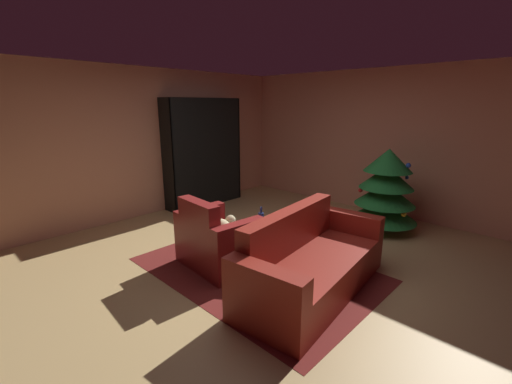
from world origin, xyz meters
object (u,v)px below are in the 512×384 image
object	(u,v)px
armchair_red	(217,242)
couch_red	(310,264)
bottle_on_table	(261,221)
book_stack_on_table	(259,232)
bookshelf_unit	(208,154)
coffee_table	(256,238)
decorated_tree	(386,190)

from	to	relation	value
armchair_red	couch_red	bearing A→B (deg)	16.70
armchair_red	bottle_on_table	distance (m)	0.61
armchair_red	book_stack_on_table	xyz separation A→B (m)	(0.42, 0.31, 0.16)
bookshelf_unit	couch_red	bearing A→B (deg)	-21.22
coffee_table	decorated_tree	world-z (taller)	decorated_tree
book_stack_on_table	decorated_tree	size ratio (longest dim) A/B	0.18
book_stack_on_table	bottle_on_table	bearing A→B (deg)	123.23
bookshelf_unit	coffee_table	world-z (taller)	bookshelf_unit
bookshelf_unit	book_stack_on_table	bearing A→B (deg)	-26.91
bookshelf_unit	decorated_tree	size ratio (longest dim) A/B	1.59
book_stack_on_table	bottle_on_table	size ratio (longest dim) A/B	0.80
bottle_on_table	decorated_tree	distance (m)	2.27
couch_red	decorated_tree	distance (m)	2.33
bookshelf_unit	armchair_red	size ratio (longest dim) A/B	2.05
couch_red	bottle_on_table	world-z (taller)	couch_red
couch_red	coffee_table	world-z (taller)	couch_red
decorated_tree	bottle_on_table	bearing A→B (deg)	-106.14
armchair_red	bookshelf_unit	bearing A→B (deg)	143.54
couch_red	coffee_table	size ratio (longest dim) A/B	3.19
couch_red	decorated_tree	xyz separation A→B (m)	(-0.20, 2.29, 0.36)
couch_red	coffee_table	bearing A→B (deg)	-176.27
book_stack_on_table	bottle_on_table	distance (m)	0.20
coffee_table	bottle_on_table	bearing A→B (deg)	112.24
armchair_red	couch_red	xyz separation A→B (m)	(1.15, 0.34, -0.02)
armchair_red	book_stack_on_table	size ratio (longest dim) A/B	4.23
book_stack_on_table	decorated_tree	distance (m)	2.39
coffee_table	decorated_tree	distance (m)	2.42
bookshelf_unit	couch_red	size ratio (longest dim) A/B	0.99
armchair_red	bottle_on_table	size ratio (longest dim) A/B	3.40
armchair_red	coffee_table	size ratio (longest dim) A/B	1.54
book_stack_on_table	bottle_on_table	xyz separation A→B (m)	(-0.10, 0.15, 0.07)
armchair_red	decorated_tree	xyz separation A→B (m)	(0.95, 2.64, 0.34)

